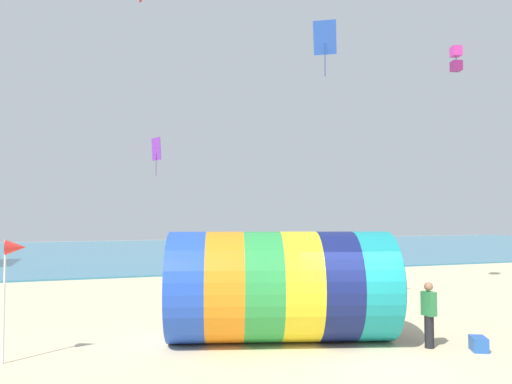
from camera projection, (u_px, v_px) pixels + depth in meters
name	position (u px, v px, depth m)	size (l,w,h in m)	color
ground_plane	(362.00, 356.00, 12.14)	(120.00, 120.00, 0.00)	beige
sea	(154.00, 251.00, 47.60)	(120.00, 40.00, 0.10)	teal
giant_inflatable_tube	(281.00, 286.00, 13.71)	(6.65, 4.53, 2.99)	blue
kite_handler	(429.00, 314.00, 12.96)	(0.27, 0.39, 1.69)	black
kite_magenta_box	(456.00, 59.00, 23.41)	(0.52, 0.52, 1.24)	#D1339E
kite_blue_diamond	(325.00, 38.00, 17.89)	(0.93, 0.79, 1.97)	blue
kite_purple_diamond	(156.00, 149.00, 27.70)	(0.45, 0.83, 2.12)	purple
beach_flag	(14.00, 253.00, 11.73)	(0.47, 0.36, 2.86)	silver
cooler_box	(479.00, 344.00, 12.62)	(0.52, 0.36, 0.36)	#2659B2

